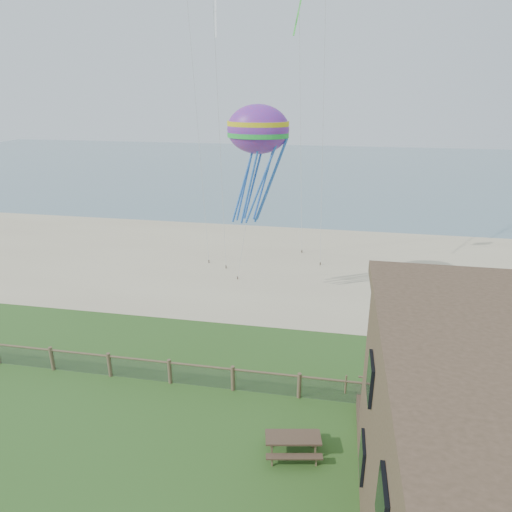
% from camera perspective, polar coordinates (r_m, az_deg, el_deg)
% --- Properties ---
extents(ground, '(160.00, 160.00, 0.00)m').
position_cam_1_polar(ground, '(17.45, -7.88, -27.92)').
color(ground, '#31591E').
rests_on(ground, ground).
extents(sand_beach, '(72.00, 20.00, 0.02)m').
position_cam_1_polar(sand_beach, '(35.62, 2.90, -1.02)').
color(sand_beach, '#C2AF8C').
rests_on(sand_beach, ground).
extents(ocean, '(160.00, 68.00, 0.02)m').
position_cam_1_polar(ocean, '(78.11, 7.21, 10.64)').
color(ocean, slate).
rests_on(ocean, ground).
extents(chainlink_fence, '(36.20, 0.20, 1.25)m').
position_cam_1_polar(chainlink_fence, '(21.39, -2.91, -15.18)').
color(chainlink_fence, brown).
rests_on(chainlink_fence, ground).
extents(picnic_table, '(2.31, 1.90, 0.87)m').
position_cam_1_polar(picnic_table, '(18.52, 4.64, -22.33)').
color(picnic_table, '#4F3F2D').
rests_on(picnic_table, ground).
extents(octopus_kite, '(4.25, 3.65, 7.35)m').
position_cam_1_polar(octopus_kite, '(27.14, 0.24, 11.58)').
color(octopus_kite, '#DC225C').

